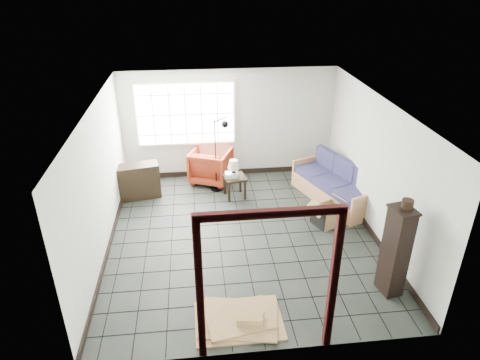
{
  "coord_description": "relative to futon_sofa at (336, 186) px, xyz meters",
  "views": [
    {
      "loc": [
        -0.81,
        -6.8,
        4.7
      ],
      "look_at": [
        -0.01,
        0.3,
        1.06
      ],
      "focal_mm": 32.0,
      "sensor_mm": 36.0,
      "label": 1
    }
  ],
  "objects": [
    {
      "name": "futon_sofa",
      "position": [
        0.0,
        0.0,
        0.0
      ],
      "size": [
        1.49,
        2.23,
        0.93
      ],
      "rotation": [
        0.0,
        0.0,
        0.37
      ],
      "color": "#AF794F",
      "rests_on": "ground"
    },
    {
      "name": "ground",
      "position": [
        -2.21,
        -1.2,
        -0.33
      ],
      "size": [
        5.5,
        5.5,
        0.0
      ],
      "primitive_type": "plane",
      "color": "black",
      "rests_on": "ground"
    },
    {
      "name": "cardboard_pile",
      "position": [
        -2.5,
        -3.37,
        -0.29
      ],
      "size": [
        1.29,
        1.02,
        0.19
      ],
      "rotation": [
        0.0,
        0.0,
        -0.04
      ],
      "color": "#936247",
      "rests_on": "ground"
    },
    {
      "name": "window_panel",
      "position": [
        -3.21,
        1.5,
        1.27
      ],
      "size": [
        2.32,
        0.08,
        1.52
      ],
      "color": "silver",
      "rests_on": "ground"
    },
    {
      "name": "floor_lamp",
      "position": [
        -2.49,
        0.68,
        0.62
      ],
      "size": [
        0.48,
        0.45,
        1.79
      ],
      "rotation": [
        0.0,
        0.0,
        -0.32
      ],
      "color": "black",
      "rests_on": "ground"
    },
    {
      "name": "room_shell",
      "position": [
        -2.21,
        -1.17,
        1.34
      ],
      "size": [
        5.02,
        5.52,
        2.61
      ],
      "color": "silver",
      "rests_on": "ground"
    },
    {
      "name": "tall_shelf",
      "position": [
        -0.06,
        -2.97,
        0.44
      ],
      "size": [
        0.39,
        0.46,
        1.52
      ],
      "rotation": [
        0.0,
        0.0,
        0.19
      ],
      "color": "black",
      "rests_on": "ground"
    },
    {
      "name": "open_box",
      "position": [
        -0.44,
        -0.93,
        -0.15
      ],
      "size": [
        1.01,
        0.78,
        0.52
      ],
      "rotation": [
        0.0,
        0.0,
        0.43
      ],
      "color": "#936247",
      "rests_on": "ground"
    },
    {
      "name": "table_lamp",
      "position": [
        -2.22,
        0.38,
        0.44
      ],
      "size": [
        0.32,
        0.32,
        0.39
      ],
      "rotation": [
        0.0,
        0.0,
        0.32
      ],
      "color": "black",
      "rests_on": "side_table"
    },
    {
      "name": "armchair",
      "position": [
        -2.68,
        1.2,
        0.12
      ],
      "size": [
        1.12,
        1.09,
        0.9
      ],
      "primitive_type": "imported",
      "rotation": [
        0.0,
        0.0,
        2.74
      ],
      "color": "maroon",
      "rests_on": "ground"
    },
    {
      "name": "side_table",
      "position": [
        -2.2,
        0.37,
        0.08
      ],
      "size": [
        0.53,
        0.53,
        0.5
      ],
      "rotation": [
        0.0,
        0.0,
        0.18
      ],
      "color": "black",
      "rests_on": "ground"
    },
    {
      "name": "projector",
      "position": [
        -2.27,
        0.37,
        0.22
      ],
      "size": [
        0.29,
        0.22,
        0.1
      ],
      "rotation": [
        0.0,
        0.0,
        -0.03
      ],
      "color": "silver",
      "rests_on": "side_table"
    },
    {
      "name": "pot",
      "position": [
        -0.01,
        -2.94,
        1.25
      ],
      "size": [
        0.22,
        0.22,
        0.13
      ],
      "rotation": [
        0.0,
        0.0,
        0.31
      ],
      "color": "black",
      "rests_on": "tall_shelf"
    },
    {
      "name": "console_shelf",
      "position": [
        -4.36,
        0.59,
        0.06
      ],
      "size": [
        1.07,
        0.59,
        0.78
      ],
      "rotation": [
        0.0,
        0.0,
        0.2
      ],
      "color": "black",
      "rests_on": "ground"
    },
    {
      "name": "doorway_trim",
      "position": [
        -2.21,
        -3.9,
        1.05
      ],
      "size": [
        1.8,
        0.08,
        2.2
      ],
      "color": "black",
      "rests_on": "ground"
    }
  ]
}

